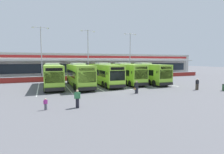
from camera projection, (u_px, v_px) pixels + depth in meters
The scene contains 22 objects.
ground_plane at pixel (117, 90), 24.50m from camera, with size 200.00×200.00×0.00m, color #56565B.
terminal_building at pixel (80, 65), 49.15m from camera, with size 70.00×13.00×6.00m.
red_barrier_wall at pixel (91, 77), 37.88m from camera, with size 60.00×0.40×1.10m.
coach_bus_leftmost at pixel (53, 76), 27.41m from camera, with size 2.99×12.18×3.78m.
coach_bus_left_centre at pixel (79, 75), 27.87m from camera, with size 2.99×12.18×3.78m.
coach_bus_centre at pixel (104, 74), 30.01m from camera, with size 2.99×12.18×3.78m.
coach_bus_right_centre at pixel (125, 74), 32.14m from camera, with size 2.99×12.18×3.78m.
coach_bus_rightmost at pixel (146, 73), 32.58m from camera, with size 2.99×12.18×3.78m.
bay_stripe_far_west at pixel (38, 88), 26.23m from camera, with size 0.14×13.00×0.01m, color silver.
bay_stripe_west at pixel (67, 87), 27.76m from camera, with size 0.14×13.00×0.01m, color silver.
bay_stripe_mid_west at pixel (92, 85), 29.29m from camera, with size 0.14×13.00×0.01m, color silver.
bay_stripe_centre at pixel (115, 84), 30.82m from camera, with size 0.14×13.00×0.01m, color silver.
bay_stripe_mid_east at pixel (136, 83), 32.35m from camera, with size 0.14×13.00×0.01m, color silver.
bay_stripe_east at pixel (155, 82), 33.88m from camera, with size 0.14×13.00×0.01m, color silver.
pedestrian_with_handbag at pixel (136, 87), 21.95m from camera, with size 0.65×0.35×1.62m.
pedestrian_in_dark_coat at pixel (197, 84), 24.73m from camera, with size 0.54×0.32×1.62m.
pedestrian_child at pixel (46, 104), 14.64m from camera, with size 0.33×0.20×1.00m.
pedestrian_near_bin at pixel (77, 98), 15.28m from camera, with size 0.53×0.38×1.62m.
lamp_post_west at pixel (41, 50), 35.28m from camera, with size 3.24×0.28×11.00m.
lamp_post_centre at pixel (88, 51), 39.23m from camera, with size 3.24×0.28×11.00m.
lamp_post_east at pixel (130, 52), 43.85m from camera, with size 3.24×0.28×11.00m.
litter_bin at pixel (224, 87), 24.02m from camera, with size 0.54×0.54×0.93m.
Camera 1 is at (-9.57, -22.25, 4.15)m, focal length 27.83 mm.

